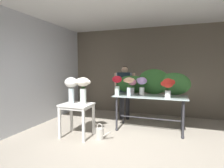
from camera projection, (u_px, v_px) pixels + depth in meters
name	position (u px, v px, depth m)	size (l,w,h in m)	color
ground_plane	(137.00, 130.00, 4.48)	(7.44, 7.44, 0.00)	#9E9384
wall_back	(148.00, 71.00, 5.94)	(5.31, 0.12, 2.83)	#706656
wall_left	(48.00, 72.00, 5.23)	(0.12, 3.50, 2.83)	silver
ceiling_slab	(139.00, 10.00, 4.22)	(5.43, 3.50, 0.12)	silver
display_table_glass	(150.00, 102.00, 4.37)	(1.71, 0.80, 0.87)	#ADC0C1
side_table_white	(77.00, 109.00, 3.99)	(0.66, 0.56, 0.74)	white
florist	(125.00, 86.00, 5.33)	(0.63, 0.24, 1.58)	#232328
foliage_backdrop	(155.00, 83.00, 4.57)	(1.89, 0.26, 0.64)	#2D6028
vase_scarlet_hydrangea	(168.00, 85.00, 4.00)	(0.31, 0.25, 0.44)	silver
vase_lilac_roses	(142.00, 84.00, 4.38)	(0.26, 0.24, 0.44)	silver
vase_crimson_ranunculus	(117.00, 83.00, 4.32)	(0.24, 0.24, 0.48)	silver
vase_rosy_freesia	(132.00, 84.00, 4.55)	(0.22, 0.22, 0.39)	silver
vase_peach_peonies	(129.00, 84.00, 4.18)	(0.26, 0.22, 0.45)	silver
vase_white_roses_tall	(71.00, 87.00, 3.99)	(0.30, 0.28, 0.59)	silver
vase_cream_lisianthus_tall	(83.00, 87.00, 3.96)	(0.33, 0.29, 0.59)	silver
watering_can	(100.00, 133.00, 3.88)	(0.35, 0.18, 0.34)	#B7B2A8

